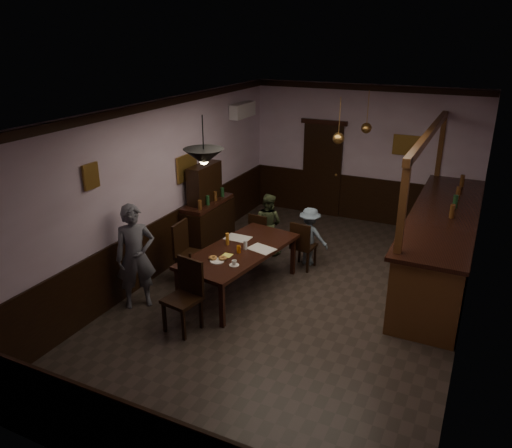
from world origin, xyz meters
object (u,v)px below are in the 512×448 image
Objects in this scene: person_seated_right at (309,236)px; dining_table at (240,253)px; chair_far_right at (302,244)px; bar_counter at (442,242)px; coffee_cup at (234,263)px; pendant_iron at (204,157)px; person_standing at (135,257)px; person_seated_left at (268,224)px; sideboard at (208,217)px; chair_near at (186,292)px; soda_can at (239,249)px; pendant_brass_mid at (338,138)px; pendant_brass_far at (366,128)px; chair_far_left at (260,234)px; chair_side at (187,250)px.

dining_table is at bearing 67.84° from person_seated_right.
bar_counter is at bearing -155.94° from chair_far_right.
coffee_cup is 0.12× the size of pendant_iron.
person_standing is 5.12m from bar_counter.
person_seated_right reaches higher than dining_table.
bar_counter reaches higher than person_seated_left.
sideboard is (-1.09, -0.40, 0.10)m from person_seated_left.
person_standing is (-1.03, 0.22, 0.25)m from chair_near.
person_seated_right is at bearing 85.41° from coffee_cup.
person_seated_left is at bearing 109.46° from coffee_cup.
coffee_cup is (0.39, 0.74, 0.22)m from chair_near.
soda_can is 2.62m from pendant_brass_mid.
person_seated_right is 2.38m from pendant_brass_far.
person_seated_right reaches higher than coffee_cup.
dining_table is 1.37m from chair_far_right.
person_seated_left is (-0.03, 2.90, 0.02)m from chair_near.
chair_near is 0.23× the size of bar_counter.
pendant_brass_far is (1.45, 1.65, 1.82)m from chair_far_left.
pendant_brass_mid is (1.12, 2.61, -0.14)m from pendant_iron.
chair_far_left is 0.51× the size of sideboard.
person_standing is (-0.26, -1.01, 0.25)m from chair_side.
chair_far_right reaches higher than coffee_cup.
pendant_brass_far reaches higher than dining_table.
person_seated_right is 0.63× the size of sideboard.
chair_near is 0.99× the size of chair_side.
pendant_iron reaches higher than chair_near.
soda_can is at bearing -116.10° from pendant_brass_mid.
person_seated_right is at bearing -49.21° from chair_side.
sideboard reaches higher than soda_can.
sideboard reaches higher than chair_far_left.
chair_far_right is 2.04m from chair_side.
pendant_iron is (-0.75, -1.99, 1.94)m from chair_far_right.
sideboard is at bearing -164.92° from pendant_brass_mid.
chair_side is 0.23× the size of bar_counter.
person_seated_left is 0.26× the size of bar_counter.
pendant_brass_mid reaches higher than sideboard.
soda_can is (-0.15, 0.44, 0.01)m from coffee_cup.
coffee_cup is at bearing -115.34° from chair_side.
pendant_brass_mid reaches higher than bar_counter.
person_seated_left is at bearing 99.93° from chair_near.
sideboard is at bearing 5.21° from chair_far_right.
person_seated_left is 2.21m from coffee_cup.
person_seated_left is at bearing -173.27° from bar_counter.
person_seated_left reaches higher than chair_far_left.
chair_side is 1.33m from sideboard.
soda_can is (-0.59, -1.32, 0.32)m from chair_far_right.
pendant_iron is (0.84, -0.71, 1.85)m from chair_side.
chair_far_left is at bearing 23.58° from person_standing.
pendant_brass_far reaches higher than chair_near.
chair_far_left is 1.58m from chair_side.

